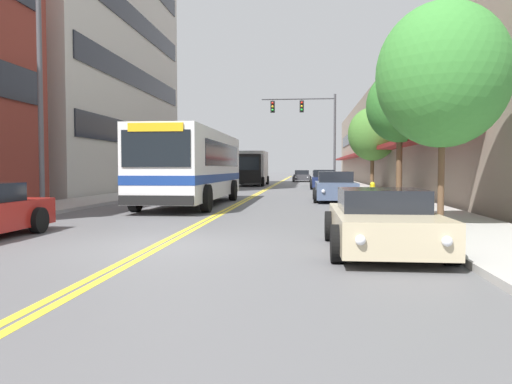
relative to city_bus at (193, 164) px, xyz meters
The scene contains 19 objects.
ground_plane 25.86m from the city_bus, 85.82° to the left, with size 240.00×240.00×0.00m, color #565659.
sidewalk_left 26.27m from the city_bus, 101.07° to the left, with size 2.82×106.00×0.13m.
sidewalk_right 27.24m from the city_bus, 71.13° to the left, with size 2.82×106.00×0.13m.
centre_line 25.86m from the city_bus, 85.82° to the left, with size 0.34×106.00×0.01m.
storefront_row_right 29.62m from the city_bus, 60.71° to the left, with size 9.10×68.00×8.75m.
city_bus is the anchor object (origin of this frame).
car_silver_parked_left_mid 12.42m from the city_bus, 101.25° to the left, with size 2.05×4.43×1.34m.
car_beige_parked_right_foreground 13.16m from the city_bus, 61.35° to the right, with size 2.06×4.27×1.18m.
car_white_parked_right_mid 24.12m from the city_bus, 74.94° to the left, with size 2.19×4.78×1.39m.
car_navy_parked_right_far 18.37m from the city_bus, 70.28° to the left, with size 2.08×4.69×1.45m.
car_slate_blue_parked_right_end 6.97m from the city_bus, 25.13° to the left, with size 2.10×4.59×1.42m.
car_dark_grey_moving_lead 38.09m from the city_bus, 83.46° to the left, with size 2.15×4.87×1.35m.
box_truck 24.46m from the city_bus, 90.35° to the left, with size 2.76×7.67×3.13m.
traffic_signal_mast 19.98m from the city_bus, 74.64° to the left, with size 5.90×0.38×7.44m.
street_lamp_left_near 7.63m from the city_bus, 116.90° to the right, with size 2.00×0.28×8.13m.
street_tree_right_near 11.68m from the city_bus, 43.71° to the right, with size 3.35×3.35×5.66m.
street_tree_right_mid 9.70m from the city_bus, 13.66° to the left, with size 3.04×3.04×5.95m.
street_tree_right_far 16.14m from the city_bus, 54.64° to the left, with size 3.26×3.26×5.54m.
fire_hydrant 8.11m from the city_bus, 12.73° to the left, with size 0.34×0.26×0.83m.
Camera 1 is at (2.97, -9.87, 1.57)m, focal length 35.00 mm.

